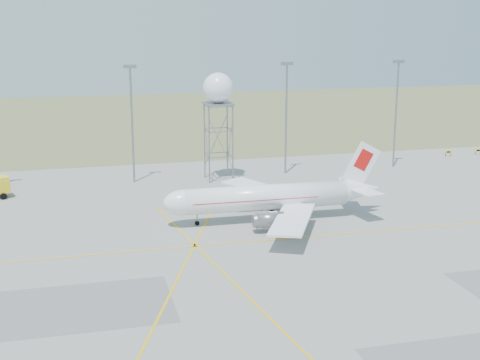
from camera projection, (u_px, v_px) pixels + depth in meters
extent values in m
plane|color=gray|center=(322.00, 353.00, 58.26)|extent=(400.00, 400.00, 0.00)
cube|color=#586A3A|center=(145.00, 118.00, 189.99)|extent=(400.00, 120.00, 0.03)
cylinder|color=gray|center=(132.00, 126.00, 115.57)|extent=(0.36, 0.36, 20.00)
cube|color=gray|center=(130.00, 66.00, 113.12)|extent=(2.20, 0.50, 0.60)
cylinder|color=gray|center=(286.00, 120.00, 122.24)|extent=(0.36, 0.36, 20.00)
cube|color=gray|center=(287.00, 64.00, 119.79)|extent=(2.20, 0.50, 0.60)
cylinder|color=gray|center=(396.00, 116.00, 127.48)|extent=(0.36, 0.36, 20.00)
cube|color=gray|center=(399.00, 61.00, 125.03)|extent=(2.20, 0.50, 0.60)
cylinder|color=black|center=(446.00, 155.00, 139.01)|extent=(0.10, 0.10, 0.80)
cylinder|color=black|center=(451.00, 154.00, 139.29)|extent=(0.10, 0.10, 0.80)
cube|color=yellow|center=(448.00, 152.00, 139.02)|extent=(1.60, 0.15, 0.50)
cube|color=black|center=(449.00, 152.00, 138.94)|extent=(0.80, 0.03, 0.30)
cylinder|color=black|center=(475.00, 153.00, 140.67)|extent=(0.10, 0.10, 0.80)
cylinder|color=black|center=(480.00, 153.00, 140.96)|extent=(0.10, 0.10, 0.80)
cube|color=yellow|center=(478.00, 150.00, 140.69)|extent=(1.60, 0.15, 0.50)
cube|color=black|center=(478.00, 150.00, 140.61)|extent=(0.80, 0.03, 0.30)
cylinder|color=white|center=(266.00, 197.00, 95.10)|extent=(23.62, 3.92, 3.63)
ellipsoid|color=white|center=(184.00, 202.00, 92.43)|extent=(5.85, 3.70, 3.63)
cube|color=black|center=(176.00, 199.00, 92.06)|extent=(1.40, 2.01, 0.88)
cone|color=white|center=(361.00, 189.00, 98.32)|extent=(5.48, 3.69, 3.63)
cube|color=white|center=(362.00, 164.00, 97.41)|extent=(5.81, 0.34, 6.82)
cube|color=red|center=(363.00, 160.00, 97.29)|extent=(3.13, 0.35, 3.50)
cube|color=white|center=(350.00, 182.00, 100.85)|extent=(2.96, 5.02, 0.16)
cube|color=white|center=(366.00, 191.00, 95.37)|extent=(2.96, 5.02, 0.16)
cube|color=white|center=(260.00, 189.00, 103.33)|extent=(10.13, 14.98, 0.33)
cube|color=white|center=(292.00, 219.00, 87.93)|extent=(10.41, 14.91, 0.33)
cylinder|color=slate|center=(250.00, 200.00, 100.27)|extent=(3.83, 2.13, 2.09)
cylinder|color=slate|center=(270.00, 220.00, 90.35)|extent=(3.83, 2.13, 2.09)
cube|color=red|center=(254.00, 197.00, 94.67)|extent=(18.18, 3.89, 0.11)
cylinder|color=black|center=(197.00, 222.00, 93.57)|extent=(0.64, 0.64, 0.82)
cube|color=black|center=(278.00, 217.00, 96.24)|extent=(0.97, 5.45, 0.82)
cylinder|color=gray|center=(278.00, 214.00, 96.14)|extent=(0.22, 0.22, 1.63)
cylinder|color=gray|center=(209.00, 145.00, 115.60)|extent=(0.25, 0.25, 13.65)
cylinder|color=gray|center=(233.00, 144.00, 116.60)|extent=(0.25, 0.25, 13.65)
cylinder|color=gray|center=(227.00, 139.00, 120.55)|extent=(0.25, 0.25, 13.65)
cylinder|color=gray|center=(205.00, 140.00, 119.55)|extent=(0.25, 0.25, 13.65)
cube|color=gray|center=(218.00, 104.00, 116.43)|extent=(4.80, 4.80, 0.26)
sphere|color=white|center=(218.00, 88.00, 115.77)|extent=(5.25, 5.25, 5.25)
cube|color=yellow|center=(0.00, 181.00, 107.34)|extent=(2.99, 3.24, 1.33)
cube|color=black|center=(4.00, 180.00, 107.66)|extent=(0.85, 2.39, 0.95)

